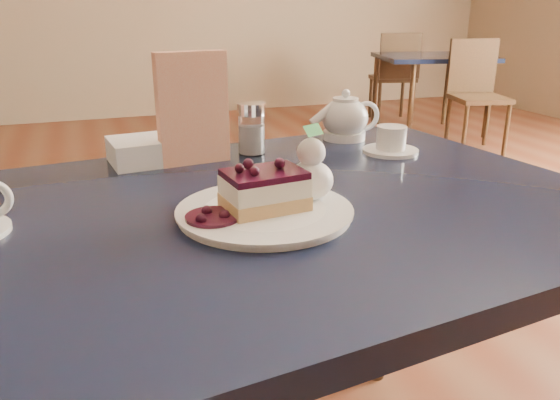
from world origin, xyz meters
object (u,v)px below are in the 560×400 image
object	(u,v)px
main_table	(252,250)
dessert_plate	(265,212)
bg_table_far_right	(427,127)
tea_set	(353,124)
cheesecake_slice	(264,190)

from	to	relation	value
main_table	dessert_plate	size ratio (longest dim) A/B	4.89
main_table	bg_table_far_right	xyz separation A→B (m)	(2.58, 3.19, -0.62)
dessert_plate	tea_set	xyz separation A→B (m)	(0.35, 0.39, 0.04)
main_table	cheesecake_slice	xyz separation A→B (m)	(0.01, -0.05, 0.12)
tea_set	bg_table_far_right	size ratio (longest dim) A/B	0.16
dessert_plate	cheesecake_slice	bearing A→B (deg)	-26.57
bg_table_far_right	tea_set	bearing A→B (deg)	-113.61
cheesecake_slice	tea_set	size ratio (longest dim) A/B	0.49
dessert_plate	tea_set	bearing A→B (deg)	47.82
cheesecake_slice	main_table	bearing A→B (deg)	90.00
dessert_plate	cheesecake_slice	world-z (taller)	cheesecake_slice
cheesecake_slice	tea_set	xyz separation A→B (m)	(0.35, 0.39, 0.00)
main_table	cheesecake_slice	bearing A→B (deg)	-90.00
main_table	tea_set	bearing A→B (deg)	36.97
main_table	cheesecake_slice	world-z (taller)	cheesecake_slice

